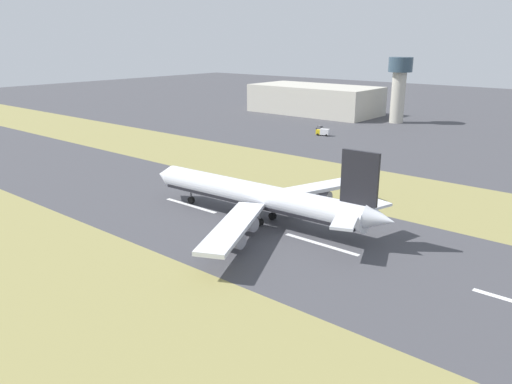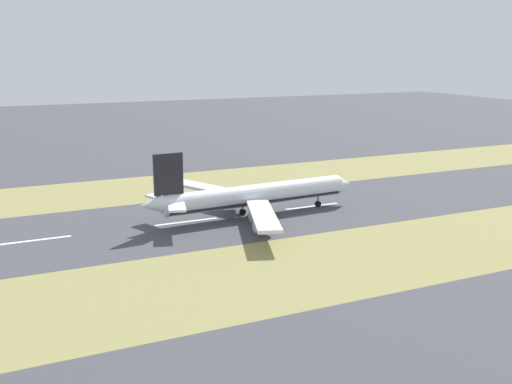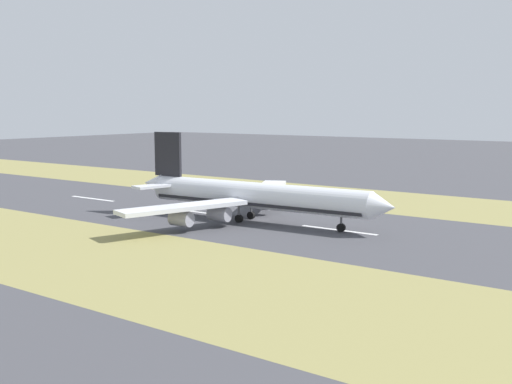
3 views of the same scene
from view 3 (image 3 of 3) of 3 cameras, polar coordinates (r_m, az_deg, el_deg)
name	(u,v)px [view 3 (image 3 of 3)]	position (r m, az deg, el deg)	size (l,w,h in m)	color
ground_plane	(260,220)	(140.84, 0.41, -2.69)	(800.00, 800.00, 0.00)	#424247
grass_median_west	(346,197)	(179.24, 8.60, -0.49)	(40.00, 600.00, 0.01)	olive
grass_median_east	(114,259)	(107.69, -13.38, -6.21)	(40.00, 600.00, 0.01)	olive
centreline_dash_near	(93,199)	(180.83, -15.30, -0.61)	(1.20, 18.00, 0.01)	silver
centreline_dash_mid	(197,212)	(152.53, -5.62, -1.90)	(1.20, 18.00, 0.01)	silver
centreline_dash_far	(339,230)	(130.50, 7.88, -3.61)	(1.20, 18.00, 0.01)	silver
airplane_main_jet	(249,196)	(138.45, -0.67, -0.34)	(64.04, 67.20, 20.20)	silver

